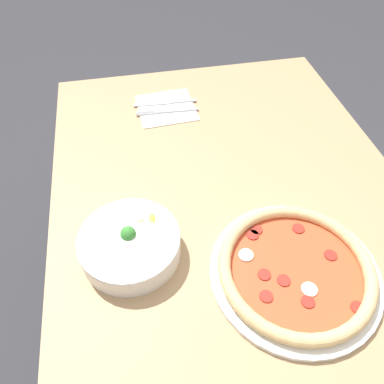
{
  "coord_description": "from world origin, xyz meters",
  "views": [
    {
      "loc": [
        -0.48,
        0.21,
        1.43
      ],
      "look_at": [
        0.1,
        0.1,
        0.77
      ],
      "focal_mm": 35.0,
      "sensor_mm": 36.0,
      "label": 1
    }
  ],
  "objects_px": {
    "fork": "(168,111)",
    "knife": "(168,102)",
    "pizza": "(295,270)",
    "bowl": "(130,244)"
  },
  "relations": [
    {
      "from": "pizza",
      "to": "bowl",
      "type": "distance_m",
      "value": 0.34
    },
    {
      "from": "pizza",
      "to": "bowl",
      "type": "relative_size",
      "value": 1.63
    },
    {
      "from": "fork",
      "to": "knife",
      "type": "height_order",
      "value": "same"
    },
    {
      "from": "bowl",
      "to": "pizza",
      "type": "bearing_deg",
      "value": -110.33
    },
    {
      "from": "fork",
      "to": "knife",
      "type": "distance_m",
      "value": 0.05
    },
    {
      "from": "knife",
      "to": "pizza",
      "type": "bearing_deg",
      "value": 107.82
    },
    {
      "from": "pizza",
      "to": "knife",
      "type": "height_order",
      "value": "pizza"
    },
    {
      "from": "bowl",
      "to": "fork",
      "type": "bearing_deg",
      "value": -17.84
    },
    {
      "from": "pizza",
      "to": "knife",
      "type": "relative_size",
      "value": 1.78
    },
    {
      "from": "bowl",
      "to": "knife",
      "type": "relative_size",
      "value": 1.09
    }
  ]
}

